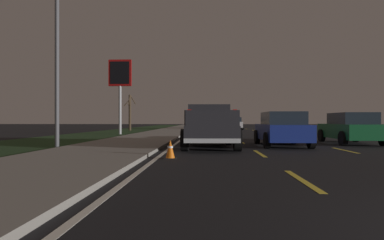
# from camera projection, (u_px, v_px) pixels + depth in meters

# --- Properties ---
(ground) EXTENTS (144.00, 144.00, 0.00)m
(ground) POSITION_uv_depth(u_px,v_px,m) (248.00, 133.00, 29.32)
(ground) COLOR black
(sidewalk_shoulder) EXTENTS (108.00, 4.00, 0.12)m
(sidewalk_shoulder) POSITION_uv_depth(u_px,v_px,m) (164.00, 133.00, 29.65)
(sidewalk_shoulder) COLOR gray
(sidewalk_shoulder) RESTS_ON ground
(grass_verge) EXTENTS (108.00, 6.00, 0.01)m
(grass_verge) POSITION_uv_depth(u_px,v_px,m) (109.00, 133.00, 29.88)
(grass_verge) COLOR #1E3819
(grass_verge) RESTS_ON ground
(lane_markings) EXTENTS (108.00, 7.04, 0.01)m
(lane_markings) POSITION_uv_depth(u_px,v_px,m) (212.00, 132.00, 32.56)
(lane_markings) COLOR yellow
(lane_markings) RESTS_ON ground
(pickup_truck) EXTENTS (5.48, 2.39, 1.87)m
(pickup_truck) POSITION_uv_depth(u_px,v_px,m) (209.00, 126.00, 14.63)
(pickup_truck) COLOR #232328
(pickup_truck) RESTS_ON ground
(sedan_tan) EXTENTS (4.45, 2.10, 1.54)m
(sedan_tan) POSITION_uv_depth(u_px,v_px,m) (207.00, 123.00, 43.09)
(sedan_tan) COLOR #9E845B
(sedan_tan) RESTS_ON ground
(sedan_green) EXTENTS (4.43, 2.08, 1.54)m
(sedan_green) POSITION_uv_depth(u_px,v_px,m) (350.00, 128.00, 16.45)
(sedan_green) COLOR #14592D
(sedan_green) RESTS_ON ground
(sedan_white) EXTENTS (4.42, 2.06, 1.54)m
(sedan_white) POSITION_uv_depth(u_px,v_px,m) (234.00, 123.00, 41.32)
(sedan_white) COLOR silver
(sedan_white) RESTS_ON ground
(sedan_blue) EXTENTS (4.42, 2.06, 1.54)m
(sedan_blue) POSITION_uv_depth(u_px,v_px,m) (282.00, 129.00, 15.06)
(sedan_blue) COLOR navy
(sedan_blue) RESTS_ON ground
(gas_price_sign) EXTENTS (0.27, 1.90, 6.23)m
(gas_price_sign) POSITION_uv_depth(u_px,v_px,m) (120.00, 79.00, 27.68)
(gas_price_sign) COLOR #99999E
(gas_price_sign) RESTS_ON ground
(street_light_near) EXTENTS (0.36, 1.97, 7.55)m
(street_light_near) POSITION_uv_depth(u_px,v_px,m) (64.00, 39.00, 13.82)
(street_light_near) COLOR #4C4C51
(street_light_near) RESTS_ON ground
(bare_tree_far) EXTENTS (1.12, 1.33, 4.14)m
(bare_tree_far) POSITION_uv_depth(u_px,v_px,m) (130.00, 111.00, 37.91)
(bare_tree_far) COLOR #423323
(bare_tree_far) RESTS_ON ground
(traffic_cone_near) EXTENTS (0.36, 0.36, 0.58)m
(traffic_cone_near) POSITION_uv_depth(u_px,v_px,m) (170.00, 150.00, 10.04)
(traffic_cone_near) COLOR black
(traffic_cone_near) RESTS_ON ground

